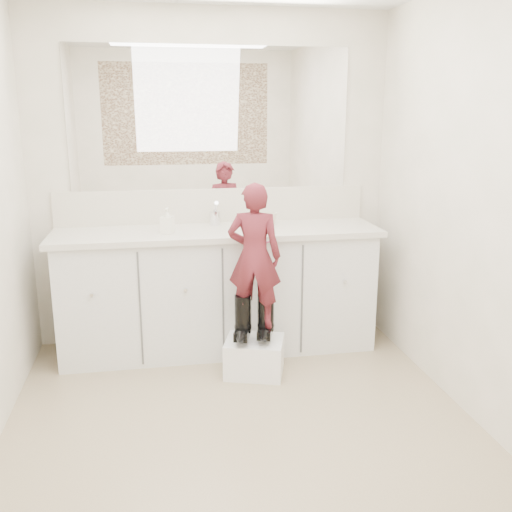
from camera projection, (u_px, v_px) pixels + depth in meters
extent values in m
plane|color=#987D63|center=(246.00, 437.00, 3.05)|extent=(3.00, 3.00, 0.00)
plane|color=beige|center=(212.00, 180.00, 4.18)|extent=(2.60, 0.00, 2.60)
plane|color=beige|center=(348.00, 331.00, 1.32)|extent=(2.60, 0.00, 2.60)
plane|color=beige|center=(490.00, 209.00, 2.98)|extent=(0.00, 3.00, 3.00)
cube|color=silver|center=(218.00, 292.00, 4.11)|extent=(2.20, 0.55, 0.85)
cube|color=beige|center=(218.00, 232.00, 3.99)|extent=(2.28, 0.58, 0.04)
cube|color=beige|center=(213.00, 206.00, 4.22)|extent=(2.28, 0.03, 0.25)
cube|color=white|center=(211.00, 119.00, 4.06)|extent=(2.00, 0.02, 1.00)
cube|color=#472819|center=(354.00, 133.00, 1.22)|extent=(2.00, 0.01, 1.20)
cylinder|color=silver|center=(215.00, 218.00, 4.13)|extent=(0.08, 0.08, 0.10)
imported|color=beige|center=(270.00, 219.00, 4.12)|extent=(0.13, 0.13, 0.09)
imported|color=white|center=(167.00, 221.00, 3.84)|extent=(0.10, 0.10, 0.17)
cube|color=white|center=(254.00, 357.00, 3.77)|extent=(0.45, 0.41, 0.24)
imported|color=maroon|center=(254.00, 256.00, 3.60)|extent=(0.39, 0.31, 0.93)
cylinder|color=#D8548C|center=(265.00, 243.00, 3.59)|extent=(0.13, 0.05, 0.06)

